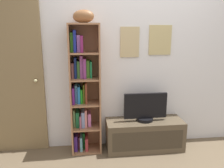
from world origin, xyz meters
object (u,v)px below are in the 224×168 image
at_px(football, 83,16).
at_px(door, 11,78).
at_px(bookshelf, 83,92).
at_px(tv_stand, 144,135).
at_px(television, 145,108).

distance_m(football, door, 1.23).
xyz_separation_m(bookshelf, tv_stand, (0.83, -0.08, -0.62)).
height_order(bookshelf, door, door).
bearing_deg(television, tv_stand, -90.00).
height_order(bookshelf, television, bookshelf).
bearing_deg(football, bookshelf, 135.31).
relative_size(football, tv_stand, 0.26).
bearing_deg(television, football, 176.40).
distance_m(football, television, 1.43).
relative_size(television, door, 0.29).
bearing_deg(bookshelf, door, 174.34).
relative_size(football, door, 0.14).
relative_size(bookshelf, tv_stand, 1.62).
distance_m(football, tv_stand, 1.76).
height_order(bookshelf, tv_stand, bookshelf).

